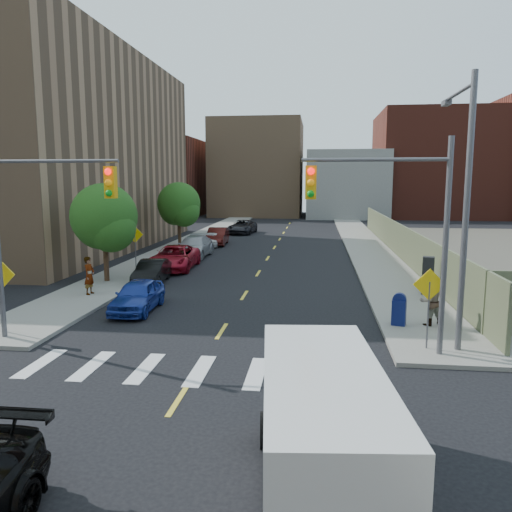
% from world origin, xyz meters
% --- Properties ---
extents(ground, '(160.00, 160.00, 0.00)m').
position_xyz_m(ground, '(0.00, 0.00, 0.00)').
color(ground, black).
rests_on(ground, ground).
extents(sidewalk_nw, '(3.50, 73.00, 0.15)m').
position_xyz_m(sidewalk_nw, '(-7.75, 41.50, 0.07)').
color(sidewalk_nw, gray).
rests_on(sidewalk_nw, ground).
extents(sidewalk_ne, '(3.50, 73.00, 0.15)m').
position_xyz_m(sidewalk_ne, '(7.75, 41.50, 0.07)').
color(sidewalk_ne, gray).
rests_on(sidewalk_ne, ground).
extents(fence_north, '(0.12, 44.00, 2.50)m').
position_xyz_m(fence_north, '(9.60, 28.00, 1.25)').
color(fence_north, '#696F4E').
rests_on(fence_north, ground).
extents(building_nw, '(22.00, 30.00, 16.00)m').
position_xyz_m(building_nw, '(-22.00, 30.00, 8.00)').
color(building_nw, '#8C6B4C').
rests_on(building_nw, ground).
extents(bg_bldg_west, '(14.00, 18.00, 12.00)m').
position_xyz_m(bg_bldg_west, '(-22.00, 70.00, 6.00)').
color(bg_bldg_west, '#592319').
rests_on(bg_bldg_west, ground).
extents(bg_bldg_midwest, '(14.00, 16.00, 15.00)m').
position_xyz_m(bg_bldg_midwest, '(-6.00, 72.00, 7.50)').
color(bg_bldg_midwest, '#8C6B4C').
rests_on(bg_bldg_midwest, ground).
extents(bg_bldg_center, '(12.00, 16.00, 10.00)m').
position_xyz_m(bg_bldg_center, '(8.00, 70.00, 5.00)').
color(bg_bldg_center, gray).
rests_on(bg_bldg_center, ground).
extents(bg_bldg_east, '(18.00, 18.00, 16.00)m').
position_xyz_m(bg_bldg_east, '(22.00, 72.00, 8.00)').
color(bg_bldg_east, '#592319').
rests_on(bg_bldg_east, ground).
extents(signal_nw, '(4.59, 0.30, 7.00)m').
position_xyz_m(signal_nw, '(-5.98, 6.00, 4.53)').
color(signal_nw, '#59595E').
rests_on(signal_nw, ground).
extents(signal_ne, '(4.59, 0.30, 7.00)m').
position_xyz_m(signal_ne, '(5.98, 6.00, 4.53)').
color(signal_ne, '#59595E').
rests_on(signal_ne, ground).
extents(streetlight_ne, '(0.25, 3.70, 9.00)m').
position_xyz_m(streetlight_ne, '(8.20, 6.90, 5.22)').
color(streetlight_ne, '#59595E').
rests_on(streetlight_ne, ground).
extents(warn_sign_nw, '(1.06, 0.06, 2.83)m').
position_xyz_m(warn_sign_nw, '(-7.80, 6.50, 1.99)').
color(warn_sign_nw, '#59595E').
rests_on(warn_sign_nw, ground).
extents(warn_sign_ne, '(1.06, 0.06, 2.83)m').
position_xyz_m(warn_sign_ne, '(7.20, 6.50, 1.99)').
color(warn_sign_ne, '#59595E').
rests_on(warn_sign_ne, ground).
extents(warn_sign_midwest, '(1.06, 0.06, 2.83)m').
position_xyz_m(warn_sign_midwest, '(-7.80, 20.00, 1.99)').
color(warn_sign_midwest, '#59595E').
rests_on(warn_sign_midwest, ground).
extents(tree_west_near, '(3.66, 3.64, 5.52)m').
position_xyz_m(tree_west_near, '(-8.00, 16.05, 3.48)').
color(tree_west_near, '#332114').
rests_on(tree_west_near, ground).
extents(tree_west_far, '(3.66, 3.64, 5.52)m').
position_xyz_m(tree_west_far, '(-8.00, 31.05, 3.48)').
color(tree_west_far, '#332114').
rests_on(tree_west_far, ground).
extents(parked_car_blue, '(1.73, 4.07, 1.37)m').
position_xyz_m(parked_car_blue, '(-4.20, 10.49, 0.69)').
color(parked_car_blue, '#1B3497').
rests_on(parked_car_blue, ground).
extents(parked_car_black, '(1.65, 4.03, 1.30)m').
position_xyz_m(parked_car_black, '(-5.50, 16.26, 0.65)').
color(parked_car_black, black).
rests_on(parked_car_black, ground).
extents(parked_car_red, '(2.72, 5.55, 1.52)m').
position_xyz_m(parked_car_red, '(-5.50, 20.74, 0.76)').
color(parked_car_red, maroon).
rests_on(parked_car_red, ground).
extents(parked_car_silver, '(2.25, 5.36, 1.55)m').
position_xyz_m(parked_car_silver, '(-5.50, 25.94, 0.77)').
color(parked_car_silver, '#9B9CA2').
rests_on(parked_car_silver, ground).
extents(parked_car_white, '(1.62, 3.72, 1.25)m').
position_xyz_m(parked_car_white, '(-5.50, 32.19, 0.63)').
color(parked_car_white, silver).
rests_on(parked_car_white, ground).
extents(parked_car_maroon, '(1.84, 4.63, 1.50)m').
position_xyz_m(parked_car_maroon, '(-5.18, 33.21, 0.75)').
color(parked_car_maroon, '#400F0C').
rests_on(parked_car_maroon, ground).
extents(parked_car_grey, '(2.79, 5.37, 1.45)m').
position_xyz_m(parked_car_grey, '(-4.35, 42.77, 0.72)').
color(parked_car_grey, black).
rests_on(parked_car_grey, ground).
extents(cargo_van, '(2.66, 5.54, 2.46)m').
position_xyz_m(cargo_van, '(3.65, -1.50, 1.29)').
color(cargo_van, silver).
rests_on(cargo_van, ground).
extents(mailbox, '(0.60, 0.52, 1.26)m').
position_xyz_m(mailbox, '(6.71, 9.14, 0.76)').
color(mailbox, '#0E1855').
rests_on(mailbox, sidewalk_ne).
extents(payphone, '(0.63, 0.55, 1.85)m').
position_xyz_m(payphone, '(8.95, 14.72, 1.07)').
color(payphone, black).
rests_on(payphone, sidewalk_ne).
extents(pedestrian_west, '(0.50, 0.71, 1.85)m').
position_xyz_m(pedestrian_west, '(-7.45, 12.73, 1.08)').
color(pedestrian_west, gray).
rests_on(pedestrian_west, sidewalk_nw).
extents(pedestrian_east, '(1.09, 0.97, 1.86)m').
position_xyz_m(pedestrian_east, '(7.89, 9.29, 1.08)').
color(pedestrian_east, gray).
rests_on(pedestrian_east, sidewalk_ne).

